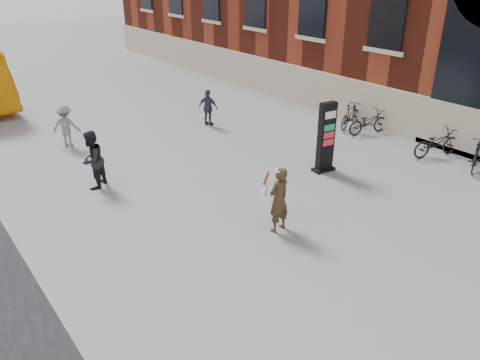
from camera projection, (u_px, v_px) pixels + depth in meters
ground at (264, 243)px, 11.76m from camera, size 100.00×100.00×0.00m
info_pylon at (326, 138)px, 15.27m from camera, size 0.80×0.48×2.36m
woman at (278, 199)px, 11.95m from camera, size 0.71×0.65×1.78m
pedestrian_a at (92, 160)px, 14.25m from camera, size 1.13×1.10×1.83m
pedestrian_b at (66, 126)px, 17.52m from camera, size 1.18×1.07×1.59m
pedestrian_c at (208, 108)px, 19.75m from camera, size 0.73×0.97×1.53m
bike_3 at (476, 155)px, 15.68m from camera, size 1.74×1.07×1.01m
bike_4 at (437, 143)px, 16.73m from camera, size 2.04×1.19×1.01m
bike_6 at (368, 122)px, 18.91m from camera, size 1.94×1.05×0.97m
bike_7 at (350, 115)px, 19.56m from camera, size 1.81×0.98×1.05m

